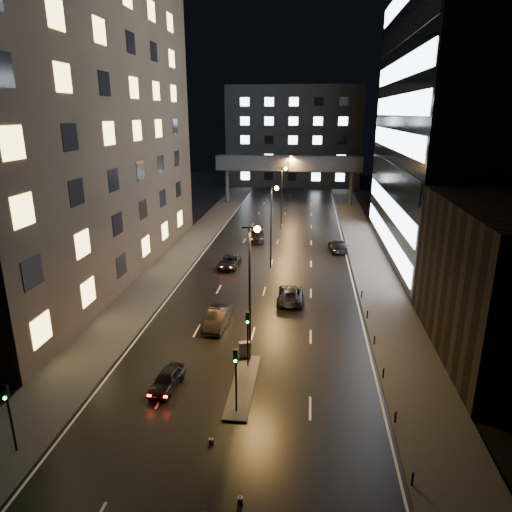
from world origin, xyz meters
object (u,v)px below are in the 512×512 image
object	(u,v)px
car_away_c	(229,262)
car_toward_a	(290,294)
car_toward_b	(338,246)
car_away_d	(257,236)
utility_cabinet	(245,350)
car_away_a	(167,379)
car_away_b	(217,318)

from	to	relation	value
car_away_c	car_toward_a	xyz separation A→B (m)	(8.03, -9.87, 0.06)
car_away_c	car_toward_b	world-z (taller)	car_toward_b
car_away_d	utility_cabinet	distance (m)	34.80
car_toward_b	car_away_a	bearing A→B (deg)	62.48
car_away_b	car_toward_a	bearing A→B (deg)	49.27
car_toward_a	utility_cabinet	size ratio (longest dim) A/B	4.14
car_away_b	utility_cabinet	xyz separation A→B (m)	(3.24, -5.35, -0.00)
car_away_d	car_toward_a	xyz separation A→B (m)	(5.97, -22.78, 0.01)
car_away_b	car_toward_a	world-z (taller)	car_away_b
car_toward_a	car_away_a	bearing A→B (deg)	64.27
car_away_a	car_toward_a	size ratio (longest dim) A/B	0.71
car_toward_a	car_toward_b	distance (m)	19.50
car_away_d	car_toward_a	world-z (taller)	car_toward_a
car_away_d	car_toward_a	bearing A→B (deg)	-81.37
car_away_d	utility_cabinet	size ratio (longest dim) A/B	3.92
car_away_c	utility_cabinet	world-z (taller)	utility_cabinet
car_toward_a	car_toward_b	size ratio (longest dim) A/B	1.03
car_away_b	car_away_d	world-z (taller)	car_away_b
car_away_a	car_away_d	xyz separation A→B (m)	(1.87, 39.15, 0.09)
car_away_b	car_toward_a	size ratio (longest dim) A/B	0.91
car_away_a	car_away_b	size ratio (longest dim) A/B	0.78
car_away_a	car_away_c	distance (m)	26.25
car_away_c	car_toward_a	size ratio (longest dim) A/B	0.92
car_toward_a	car_away_d	bearing A→B (deg)	-75.46
car_away_a	utility_cabinet	xyz separation A→B (m)	(4.85, 4.48, 0.15)
car_away_b	car_toward_b	distance (m)	27.89
car_away_b	utility_cabinet	bearing A→B (deg)	-55.88
car_away_b	car_away_d	xyz separation A→B (m)	(0.27, 29.32, -0.06)
car_away_c	car_away_a	bearing A→B (deg)	-86.53
utility_cabinet	car_away_c	bearing A→B (deg)	84.65
car_away_a	car_away_d	distance (m)	39.19
car_away_b	car_toward_a	xyz separation A→B (m)	(6.24, 6.54, -0.06)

